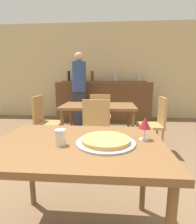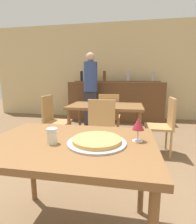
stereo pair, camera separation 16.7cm
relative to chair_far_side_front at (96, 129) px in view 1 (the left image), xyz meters
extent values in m
cube|color=#D1B784|center=(-0.01, 3.16, 0.89)|extent=(8.00, 0.05, 2.80)
cube|color=brown|center=(-0.01, -1.19, 0.23)|extent=(1.14, 0.81, 0.04)
cylinder|color=brown|center=(-0.52, -0.84, -0.15)|extent=(0.05, 0.05, 0.73)
cylinder|color=brown|center=(0.50, -0.84, -0.15)|extent=(0.05, 0.05, 0.73)
cube|color=brown|center=(0.00, 0.53, 0.23)|extent=(1.18, 0.72, 0.04)
cylinder|color=brown|center=(-0.53, 0.23, -0.15)|extent=(0.05, 0.05, 0.72)
cylinder|color=brown|center=(0.53, 0.23, -0.15)|extent=(0.05, 0.05, 0.72)
cylinder|color=brown|center=(-0.53, 0.82, -0.15)|extent=(0.05, 0.05, 0.72)
cylinder|color=brown|center=(0.53, 0.82, -0.15)|extent=(0.05, 0.05, 0.72)
cube|color=brown|center=(-0.01, 2.65, 0.03)|extent=(2.60, 0.56, 1.10)
cube|color=brown|center=(-0.01, 2.79, 0.60)|extent=(2.39, 0.24, 0.03)
cylinder|color=black|center=(-1.03, 2.79, 0.75)|extent=(0.08, 0.08, 0.28)
cylinder|color=#5B3314|center=(-0.35, 2.79, 0.75)|extent=(0.09, 0.09, 0.28)
cylinder|color=#9999A3|center=(0.33, 2.79, 0.75)|extent=(0.09, 0.09, 0.28)
cylinder|color=#9999A3|center=(1.01, 2.79, 0.73)|extent=(0.07, 0.07, 0.24)
cube|color=tan|center=(0.00, -0.08, -0.08)|extent=(0.40, 0.40, 0.04)
cube|color=tan|center=(0.00, 0.10, 0.16)|extent=(0.38, 0.04, 0.45)
cylinder|color=tan|center=(-0.17, -0.25, -0.31)|extent=(0.03, 0.03, 0.41)
cylinder|color=tan|center=(0.17, -0.25, -0.31)|extent=(0.03, 0.03, 0.41)
cylinder|color=tan|center=(-0.17, 0.09, -0.31)|extent=(0.03, 0.03, 0.41)
cylinder|color=tan|center=(0.17, 0.09, -0.31)|extent=(0.03, 0.03, 0.41)
cube|color=tan|center=(0.00, 1.13, -0.08)|extent=(0.40, 0.40, 0.04)
cube|color=tan|center=(0.00, 0.95, 0.16)|extent=(0.38, 0.04, 0.45)
cylinder|color=tan|center=(0.17, 1.30, -0.31)|extent=(0.03, 0.03, 0.41)
cylinder|color=tan|center=(-0.17, 1.30, -0.31)|extent=(0.03, 0.03, 0.41)
cylinder|color=tan|center=(0.17, 0.96, -0.31)|extent=(0.03, 0.03, 0.41)
cylinder|color=tan|center=(-0.17, 0.96, -0.31)|extent=(0.03, 0.03, 0.41)
cube|color=tan|center=(-0.84, 0.53, -0.08)|extent=(0.40, 0.40, 0.04)
cube|color=tan|center=(-1.02, 0.53, 0.16)|extent=(0.04, 0.38, 0.45)
cylinder|color=tan|center=(-0.67, 0.36, -0.31)|extent=(0.03, 0.03, 0.41)
cylinder|color=tan|center=(-0.67, 0.70, -0.31)|extent=(0.03, 0.03, 0.41)
cylinder|color=tan|center=(-1.01, 0.36, -0.31)|extent=(0.03, 0.03, 0.41)
cylinder|color=tan|center=(-1.01, 0.70, -0.31)|extent=(0.03, 0.03, 0.41)
cube|color=tan|center=(0.84, 0.53, -0.08)|extent=(0.40, 0.40, 0.04)
cube|color=tan|center=(1.02, 0.53, 0.16)|extent=(0.04, 0.38, 0.45)
cylinder|color=tan|center=(0.67, 0.70, -0.31)|extent=(0.03, 0.03, 0.41)
cylinder|color=tan|center=(0.67, 0.36, -0.31)|extent=(0.03, 0.03, 0.41)
cylinder|color=tan|center=(1.01, 0.70, -0.31)|extent=(0.03, 0.03, 0.41)
cylinder|color=tan|center=(1.01, 0.36, -0.31)|extent=(0.03, 0.03, 0.41)
cylinder|color=#A3A3A8|center=(0.18, -1.20, 0.26)|extent=(0.38, 0.38, 0.01)
cylinder|color=gold|center=(0.18, -1.20, 0.28)|extent=(0.32, 0.32, 0.02)
cylinder|color=beige|center=(-0.11, -1.25, 0.29)|extent=(0.07, 0.07, 0.08)
cylinder|color=silver|center=(-0.11, -1.25, 0.34)|extent=(0.07, 0.07, 0.02)
cube|color=#2D2D38|center=(-0.60, 2.07, -0.08)|extent=(0.32, 0.18, 0.87)
cylinder|color=#33477F|center=(-0.60, 2.07, 0.72)|extent=(0.34, 0.34, 0.72)
sphere|color=tan|center=(-0.60, 2.07, 1.19)|extent=(0.22, 0.22, 0.22)
cylinder|color=silver|center=(0.44, -1.11, 0.25)|extent=(0.07, 0.07, 0.00)
cylinder|color=silver|center=(0.44, -1.11, 0.29)|extent=(0.01, 0.01, 0.07)
cone|color=maroon|center=(0.44, -1.11, 0.37)|extent=(0.08, 0.08, 0.08)
camera|label=1|loc=(0.21, -2.28, 0.66)|focal=28.00mm
camera|label=2|loc=(0.38, -2.26, 0.66)|focal=28.00mm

